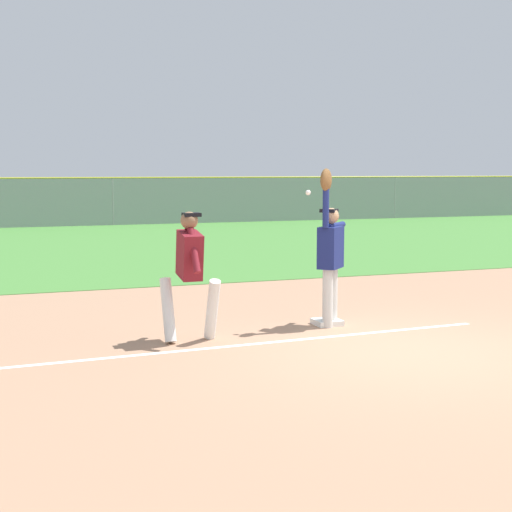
{
  "coord_description": "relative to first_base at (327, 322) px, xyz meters",
  "views": [
    {
      "loc": [
        -4.85,
        -7.97,
        2.25
      ],
      "look_at": [
        -1.31,
        1.83,
        1.05
      ],
      "focal_mm": 52.13,
      "sensor_mm": 36.0,
      "label": 1
    }
  ],
  "objects": [
    {
      "name": "ground_plane",
      "position": [
        0.23,
        -1.74,
        -0.04
      ],
      "size": [
        71.99,
        71.99,
        0.0
      ],
      "primitive_type": "plane",
      "color": "tan"
    },
    {
      "name": "outfield_grass",
      "position": [
        0.23,
        12.72,
        -0.04
      ],
      "size": [
        52.98,
        16.75,
        0.01
      ],
      "primitive_type": "cube",
      "color": "#478438",
      "rests_on": "ground_plane"
    },
    {
      "name": "chalk_foul_line",
      "position": [
        -4.0,
        -0.9,
        -0.04
      ],
      "size": [
        11.99,
        0.63,
        0.01
      ],
      "primitive_type": "cube",
      "rotation": [
        0.0,
        0.0,
        0.04
      ],
      "color": "white",
      "rests_on": "ground_plane"
    },
    {
      "name": "first_base",
      "position": [
        0.0,
        0.0,
        0.0
      ],
      "size": [
        0.38,
        0.38,
        0.08
      ],
      "primitive_type": "cube",
      "rotation": [
        0.0,
        0.0,
        0.01
      ],
      "color": "white",
      "rests_on": "ground_plane"
    },
    {
      "name": "fielder",
      "position": [
        -0.01,
        -0.1,
        1.08
      ],
      "size": [
        0.71,
        0.71,
        2.28
      ],
      "rotation": [
        0.0,
        0.0,
        2.35
      ],
      "color": "silver",
      "rests_on": "ground_plane"
    },
    {
      "name": "runner",
      "position": [
        -2.16,
        -0.34,
        0.96
      ],
      "size": [
        0.71,
        0.84,
        1.72
      ],
      "rotation": [
        0.0,
        0.0,
        0.0
      ],
      "color": "white",
      "rests_on": "ground_plane"
    },
    {
      "name": "baseball",
      "position": [
        -0.39,
        -0.17,
        1.9
      ],
      "size": [
        0.07,
        0.07,
        0.07
      ],
      "primitive_type": "sphere",
      "color": "white"
    },
    {
      "name": "outfield_fence",
      "position": [
        0.23,
        21.1,
        0.95
      ],
      "size": [
        53.06,
        0.08,
        1.99
      ],
      "color": "#93999E",
      "rests_on": "ground_plane"
    },
    {
      "name": "parked_car_tan",
      "position": [
        0.28,
        24.54,
        0.63
      ],
      "size": [
        4.56,
        2.43,
        1.25
      ],
      "rotation": [
        0.0,
        0.0,
        0.09
      ],
      "color": "tan",
      "rests_on": "ground_plane"
    },
    {
      "name": "parked_car_red",
      "position": [
        7.03,
        24.19,
        0.63
      ],
      "size": [
        4.49,
        2.3,
        1.25
      ],
      "rotation": [
        0.0,
        0.0,
        0.05
      ],
      "color": "#B21E1E",
      "rests_on": "ground_plane"
    },
    {
      "name": "parked_car_white",
      "position": [
        12.94,
        24.11,
        0.63
      ],
      "size": [
        4.48,
        2.27,
        1.25
      ],
      "rotation": [
        0.0,
        0.0,
        -0.04
      ],
      "color": "white",
      "rests_on": "ground_plane"
    }
  ]
}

